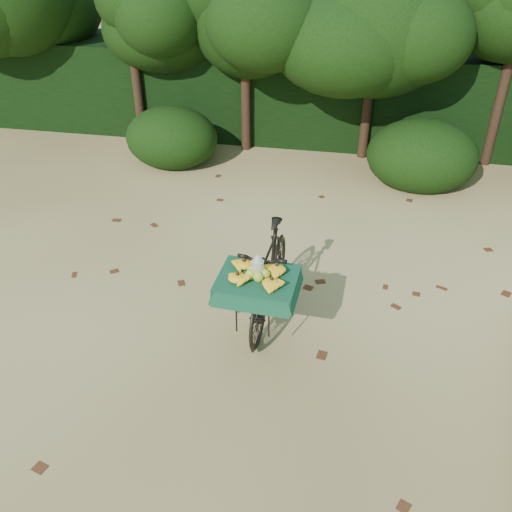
# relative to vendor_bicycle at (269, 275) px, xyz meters

# --- Properties ---
(ground) EXTENTS (80.00, 80.00, 0.00)m
(ground) POSITION_rel_vendor_bicycle_xyz_m (0.45, -0.19, -0.58)
(ground) COLOR tan
(ground) RESTS_ON ground
(vendor_bicycle) EXTENTS (0.84, 1.90, 1.13)m
(vendor_bicycle) POSITION_rel_vendor_bicycle_xyz_m (0.00, 0.00, 0.00)
(vendor_bicycle) COLOR black
(vendor_bicycle) RESTS_ON ground
(hedge_backdrop) EXTENTS (26.00, 1.80, 1.80)m
(hedge_backdrop) POSITION_rel_vendor_bicycle_xyz_m (0.45, 6.11, 0.32)
(hedge_backdrop) COLOR black
(hedge_backdrop) RESTS_ON ground
(tree_row) EXTENTS (14.50, 2.00, 4.00)m
(tree_row) POSITION_rel_vendor_bicycle_xyz_m (-0.20, 5.31, 1.42)
(tree_row) COLOR black
(tree_row) RESTS_ON ground
(bush_clumps) EXTENTS (8.80, 1.70, 0.90)m
(bush_clumps) POSITION_rel_vendor_bicycle_xyz_m (0.95, 4.11, -0.13)
(bush_clumps) COLOR black
(bush_clumps) RESTS_ON ground
(leaf_litter) EXTENTS (7.00, 7.30, 0.01)m
(leaf_litter) POSITION_rel_vendor_bicycle_xyz_m (0.45, 0.46, -0.57)
(leaf_litter) COLOR #482413
(leaf_litter) RESTS_ON ground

